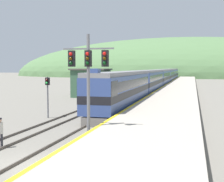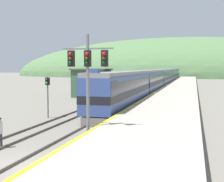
% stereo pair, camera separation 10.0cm
% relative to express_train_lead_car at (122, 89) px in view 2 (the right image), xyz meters
% --- Properties ---
extents(ground_plane, '(500.00, 500.00, 0.00)m').
position_rel_express_train_lead_car_xyz_m(ground_plane, '(0.00, -20.31, -2.37)').
color(ground_plane, slate).
extents(track_main, '(1.52, 180.00, 0.16)m').
position_rel_express_train_lead_car_xyz_m(track_main, '(0.00, 49.69, -2.29)').
color(track_main, '#4C443D').
rests_on(track_main, ground).
extents(track_siding, '(1.51, 180.00, 0.16)m').
position_rel_express_train_lead_car_xyz_m(track_siding, '(-3.84, 49.69, -2.29)').
color(track_siding, '#4C443D').
rests_on(track_siding, ground).
extents(platform, '(6.44, 140.00, 1.07)m').
position_rel_express_train_lead_car_xyz_m(platform, '(4.93, 29.69, -1.84)').
color(platform, '#ADA393').
rests_on(platform, ground).
extents(distant_hills, '(194.97, 87.74, 42.60)m').
position_rel_express_train_lead_car_xyz_m(distant_hills, '(0.00, 144.14, -2.37)').
color(distant_hills, '#517547').
rests_on(distant_hills, ground).
extents(station_shed, '(5.88, 5.10, 4.61)m').
position_rel_express_train_lead_car_xyz_m(station_shed, '(-8.49, 14.51, -0.04)').
color(station_shed, '#385B42').
rests_on(station_shed, ground).
extents(express_train_lead_car, '(2.85, 20.99, 4.70)m').
position_rel_express_train_lead_car_xyz_m(express_train_lead_car, '(0.00, 0.00, 0.00)').
color(express_train_lead_car, black).
rests_on(express_train_lead_car, ground).
extents(carriage_second, '(2.84, 20.86, 4.34)m').
position_rel_express_train_lead_car_xyz_m(carriage_second, '(0.00, 22.04, -0.01)').
color(carriage_second, black).
rests_on(carriage_second, ground).
extents(carriage_third, '(2.84, 20.86, 4.34)m').
position_rel_express_train_lead_car_xyz_m(carriage_third, '(0.00, 43.78, -0.01)').
color(carriage_third, black).
rests_on(carriage_third, ground).
extents(carriage_fourth, '(2.84, 20.86, 4.34)m').
position_rel_express_train_lead_car_xyz_m(carriage_fourth, '(0.00, 65.52, -0.01)').
color(carriage_fourth, black).
rests_on(carriage_fourth, ground).
extents(carriage_fifth, '(2.84, 20.86, 4.34)m').
position_rel_express_train_lead_car_xyz_m(carriage_fifth, '(0.00, 87.26, -0.01)').
color(carriage_fifth, black).
rests_on(carriage_fifth, ground).
extents(siding_train, '(2.90, 37.73, 3.65)m').
position_rel_express_train_lead_car_xyz_m(siding_train, '(-3.84, 35.57, -0.48)').
color(siding_train, black).
rests_on(siding_train, ground).
extents(signal_mast_main, '(3.30, 0.42, 6.84)m').
position_rel_express_train_lead_car_xyz_m(signal_mast_main, '(1.23, -15.12, 2.29)').
color(signal_mast_main, slate).
rests_on(signal_mast_main, ground).
extents(signal_post_siding, '(0.36, 0.42, 3.89)m').
position_rel_express_train_lead_car_xyz_m(signal_post_siding, '(-5.70, -6.78, 0.42)').
color(signal_post_siding, slate).
rests_on(signal_post_siding, ground).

